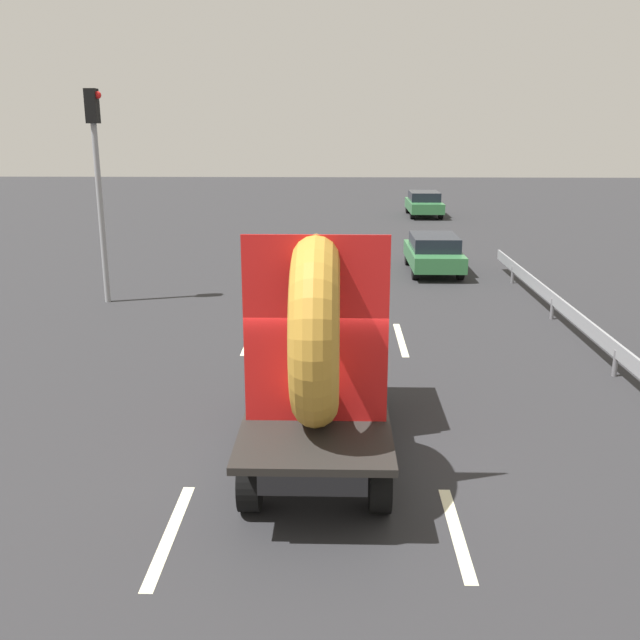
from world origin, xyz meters
name	(u,v)px	position (x,y,z in m)	size (l,w,h in m)	color
ground_plane	(323,456)	(0.00, 0.00, 0.00)	(120.00, 120.00, 0.00)	#28282B
flatbed_truck	(319,343)	(-0.08, 0.46, 1.68)	(2.02, 5.11, 3.58)	black
distant_sedan	(434,252)	(3.50, 14.20, 0.69)	(1.69, 3.95, 1.29)	black
traffic_light	(97,167)	(-6.40, 9.68, 3.81)	(0.42, 0.36, 5.85)	gray
guardrail	(581,322)	(5.82, 5.92, 0.53)	(0.10, 17.47, 0.71)	gray
lane_dash_left_near	(170,534)	(-1.86, -2.21, 0.00)	(2.34, 0.16, 0.01)	beige
lane_dash_left_far	(251,336)	(-1.86, 6.32, 0.00)	(2.96, 0.16, 0.01)	beige
lane_dash_right_near	(456,532)	(1.71, -2.08, 0.00)	(2.13, 0.16, 0.01)	beige
lane_dash_right_far	(401,339)	(1.71, 6.16, 0.00)	(2.69, 0.16, 0.01)	beige
oncoming_car	(424,203)	(4.98, 29.82, 0.72)	(1.76, 4.11, 1.34)	black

